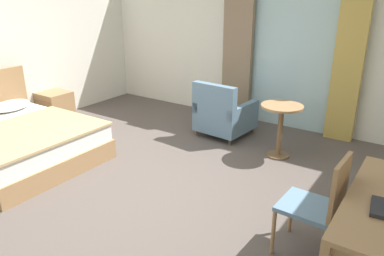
{
  "coord_description": "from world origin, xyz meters",
  "views": [
    {
      "loc": [
        2.73,
        -2.84,
        2.18
      ],
      "look_at": [
        0.62,
        0.27,
        0.77
      ],
      "focal_mm": 34.68,
      "sensor_mm": 36.0,
      "label": 1
    }
  ],
  "objects": [
    {
      "name": "armchair_by_window",
      "position": [
        0.06,
        1.98,
        0.34
      ],
      "size": [
        0.8,
        0.84,
        0.88
      ],
      "color": "slate",
      "rests_on": "ground"
    },
    {
      "name": "bed",
      "position": [
        -1.82,
        -0.39,
        0.28
      ],
      "size": [
        2.03,
        1.69,
        1.06
      ],
      "color": "#9E754C",
      "rests_on": "ground"
    },
    {
      "name": "balcony_glass_door",
      "position": [
        0.71,
        2.95,
        1.13
      ],
      "size": [
        1.35,
        0.02,
        2.26
      ],
      "primitive_type": "cube",
      "color": "silver",
      "rests_on": "ground"
    },
    {
      "name": "curtain_panel_left",
      "position": [
        -0.18,
        2.85,
        1.22
      ],
      "size": [
        0.53,
        0.1,
        2.44
      ],
      "primitive_type": "cube",
      "color": "#897056",
      "rests_on": "ground"
    },
    {
      "name": "desk_chair",
      "position": [
        2.13,
        -0.05,
        0.53
      ],
      "size": [
        0.49,
        0.45,
        0.95
      ],
      "color": "slate",
      "rests_on": "ground"
    },
    {
      "name": "wall_back",
      "position": [
        0.0,
        3.03,
        1.28
      ],
      "size": [
        6.17,
        0.12,
        2.57
      ],
      "primitive_type": "cube",
      "color": "white",
      "rests_on": "ground"
    },
    {
      "name": "curtain_panel_right",
      "position": [
        1.61,
        2.85,
        1.22
      ],
      "size": [
        0.41,
        0.1,
        2.44
      ],
      "primitive_type": "cube",
      "color": "tan",
      "rests_on": "ground"
    },
    {
      "name": "round_cafe_table",
      "position": [
        1.09,
        1.73,
        0.53
      ],
      "size": [
        0.56,
        0.56,
        0.74
      ],
      "color": "#9E754C",
      "rests_on": "ground"
    },
    {
      "name": "ground",
      "position": [
        0.0,
        0.0,
        -0.05
      ],
      "size": [
        6.57,
        6.58,
        0.1
      ],
      "primitive_type": "cube",
      "color": "#564C47"
    },
    {
      "name": "nightstand",
      "position": [
        -2.72,
        0.94,
        0.26
      ],
      "size": [
        0.51,
        0.48,
        0.52
      ],
      "color": "#9E754C",
      "rests_on": "ground"
    }
  ]
}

